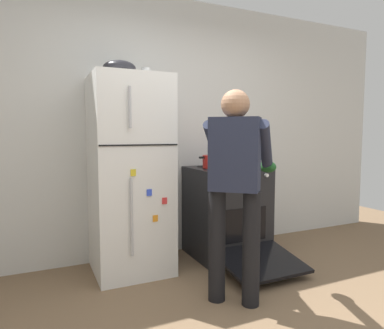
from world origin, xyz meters
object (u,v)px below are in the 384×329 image
at_px(coffee_mug, 146,73).
at_px(mixing_bowl, 119,68).
at_px(refrigerator, 130,175).
at_px(person_cook, 236,177).
at_px(stove_range, 227,212).
at_px(pepper_mill, 241,158).
at_px(red_pot, 216,162).

height_order(coffee_mug, mixing_bowl, mixing_bowl).
bearing_deg(refrigerator, coffee_mug, 15.40).
xyz_separation_m(refrigerator, person_cook, (0.57, -0.91, 0.06)).
height_order(stove_range, mixing_bowl, mixing_bowl).
bearing_deg(refrigerator, pepper_mill, 8.53).
height_order(refrigerator, coffee_mug, coffee_mug).
bearing_deg(pepper_mill, mixing_bowl, -171.95).
bearing_deg(person_cook, pepper_mill, 55.60).
height_order(refrigerator, person_cook, refrigerator).
bearing_deg(stove_range, mixing_bowl, 179.07).
bearing_deg(red_pot, refrigerator, 176.75).
height_order(refrigerator, stove_range, refrigerator).
xyz_separation_m(person_cook, pepper_mill, (0.76, 1.11, 0.05)).
bearing_deg(refrigerator, red_pot, -3.25).
relative_size(coffee_mug, pepper_mill, 0.75).
distance_m(coffee_mug, pepper_mill, 1.43).
height_order(refrigerator, pepper_mill, refrigerator).
xyz_separation_m(pepper_mill, mixing_bowl, (-1.41, -0.20, 0.85)).
relative_size(red_pot, pepper_mill, 2.46).
xyz_separation_m(coffee_mug, mixing_bowl, (-0.26, -0.05, 0.02)).
bearing_deg(pepper_mill, coffee_mug, -172.58).
bearing_deg(refrigerator, person_cook, -57.99).
distance_m(person_cook, mixing_bowl, 1.44).
distance_m(refrigerator, pepper_mill, 1.35).
relative_size(refrigerator, red_pot, 4.89).
relative_size(red_pot, coffee_mug, 3.29).
bearing_deg(pepper_mill, person_cook, -124.40).
xyz_separation_m(refrigerator, coffee_mug, (0.18, 0.05, 0.95)).
relative_size(stove_range, red_pot, 3.34).
bearing_deg(stove_range, refrigerator, 179.02).
xyz_separation_m(refrigerator, mixing_bowl, (-0.08, 0.00, 0.96)).
height_order(red_pot, pepper_mill, pepper_mill).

